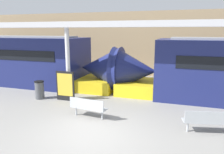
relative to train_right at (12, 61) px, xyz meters
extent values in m
plane|color=gray|center=(8.42, -5.70, -1.51)|extent=(60.00, 60.00, 0.00)
cube|color=#9E8460|center=(8.42, 4.98, 0.99)|extent=(56.00, 0.20, 5.00)
cone|color=navy|center=(8.63, 0.00, -0.19)|extent=(2.52, 2.63, 2.63)
cube|color=yellow|center=(8.87, 0.00, -1.16)|extent=(2.27, 2.46, 0.70)
cone|color=navy|center=(6.55, 0.00, -0.19)|extent=(2.52, 2.63, 2.63)
cube|color=yellow|center=(6.31, 0.00, -1.16)|extent=(2.27, 2.46, 0.70)
cube|color=#ADB2B7|center=(7.63, -4.26, -1.10)|extent=(1.58, 0.60, 0.04)
cube|color=#ADB2B7|center=(7.61, -4.46, -0.87)|extent=(1.54, 0.20, 0.41)
cylinder|color=#ADB2B7|center=(7.02, -4.20, -1.32)|extent=(0.07, 0.07, 0.39)
cylinder|color=#ADB2B7|center=(8.25, -4.33, -1.32)|extent=(0.07, 0.07, 0.39)
cube|color=#ADB2B7|center=(12.22, -4.22, -1.10)|extent=(1.85, 0.84, 0.04)
cube|color=#ADB2B7|center=(12.27, -4.41, -0.87)|extent=(1.76, 0.44, 0.41)
cylinder|color=#ADB2B7|center=(11.52, -4.38, -1.32)|extent=(0.07, 0.07, 0.39)
cylinder|color=#4C4F54|center=(4.12, -2.72, -1.06)|extent=(0.46, 0.46, 0.90)
cylinder|color=black|center=(4.12, -2.72, -0.59)|extent=(0.49, 0.49, 0.06)
cube|color=black|center=(5.58, -2.57, -0.75)|extent=(1.00, 0.06, 1.53)
cube|color=gold|center=(5.58, -2.61, -0.67)|extent=(0.85, 0.01, 1.16)
cylinder|color=silver|center=(5.64, -2.32, 0.33)|extent=(0.21, 0.21, 3.69)
cube|color=#B7B7BC|center=(5.64, -2.32, 2.31)|extent=(28.00, 0.60, 0.28)
camera|label=1|loc=(11.21, -12.09, 2.01)|focal=35.00mm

